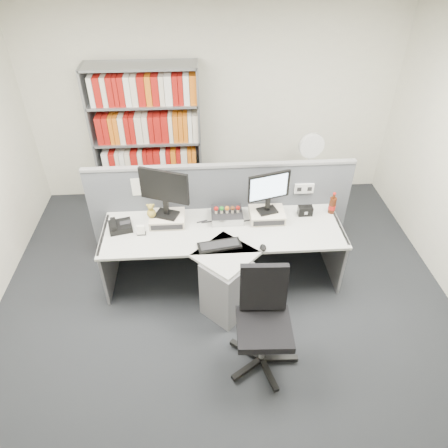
{
  "coord_description": "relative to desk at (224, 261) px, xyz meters",
  "views": [
    {
      "loc": [
        -0.22,
        -2.67,
        3.47
      ],
      "look_at": [
        0.0,
        0.65,
        0.92
      ],
      "focal_mm": 33.08,
      "sensor_mm": 36.0,
      "label": 1
    }
  ],
  "objects": [
    {
      "name": "keyboard",
      "position": [
        -0.05,
        -0.06,
        0.28
      ],
      "size": [
        0.46,
        0.24,
        0.03
      ],
      "color": "black",
      "rests_on": "desk"
    },
    {
      "name": "ground",
      "position": [
        0.0,
        -0.6,
        -0.46
      ],
      "size": [
        5.5,
        5.5,
        0.0
      ],
      "primitive_type": "plane",
      "color": "#27292E",
      "rests_on": "ground"
    },
    {
      "name": "speaker",
      "position": [
        0.94,
        0.43,
        0.32
      ],
      "size": [
        0.16,
        0.09,
        0.11
      ],
      "primitive_type": "cube",
      "color": "black",
      "rests_on": "desk"
    },
    {
      "name": "figurines",
      "position": [
        0.06,
        0.4,
        0.41
      ],
      "size": [
        0.29,
        0.05,
        0.09
      ],
      "color": "beige",
      "rests_on": "desktop_pc"
    },
    {
      "name": "desk_phone",
      "position": [
        -1.11,
        0.3,
        0.3
      ],
      "size": [
        0.28,
        0.27,
        0.1
      ],
      "color": "black",
      "rests_on": "desk"
    },
    {
      "name": "filing_cabinet",
      "position": [
        1.2,
        1.4,
        -0.11
      ],
      "size": [
        0.45,
        0.61,
        0.7
      ],
      "color": "gray",
      "rests_on": "ground"
    },
    {
      "name": "room_shell",
      "position": [
        0.0,
        -0.6,
        1.33
      ],
      "size": [
        5.04,
        5.54,
        2.72
      ],
      "color": "white",
      "rests_on": "ground"
    },
    {
      "name": "partition",
      "position": [
        0.0,
        0.65,
        0.19
      ],
      "size": [
        3.0,
        0.08,
        1.27
      ],
      "color": "#585B63",
      "rests_on": "ground"
    },
    {
      "name": "desk_fan",
      "position": [
        1.2,
        1.4,
        0.59
      ],
      "size": [
        0.33,
        0.19,
        0.55
      ],
      "color": "white",
      "rests_on": "filing_cabinet"
    },
    {
      "name": "monitor_riser_right",
      "position": [
        0.5,
        0.38,
        0.31
      ],
      "size": [
        0.38,
        0.31,
        0.1
      ],
      "color": "beige",
      "rests_on": "desk"
    },
    {
      "name": "desk",
      "position": [
        0.0,
        0.0,
        0.0
      ],
      "size": [
        2.6,
        1.2,
        0.72
      ],
      "color": "beige",
      "rests_on": "ground"
    },
    {
      "name": "monitor_left",
      "position": [
        -0.6,
        0.38,
        0.69
      ],
      "size": [
        0.52,
        0.25,
        0.55
      ],
      "color": "black",
      "rests_on": "monitor_riser_left"
    },
    {
      "name": "monitor_riser_left",
      "position": [
        -0.6,
        0.38,
        0.31
      ],
      "size": [
        0.38,
        0.31,
        0.1
      ],
      "color": "beige",
      "rests_on": "desk"
    },
    {
      "name": "office_chair",
      "position": [
        0.29,
        -0.87,
        0.09
      ],
      "size": [
        0.66,
        0.68,
        1.02
      ],
      "color": "silver",
      "rests_on": "ground"
    },
    {
      "name": "plush_toy",
      "position": [
        -0.76,
        0.37,
        0.44
      ],
      "size": [
        0.1,
        0.1,
        0.17
      ],
      "color": "olive",
      "rests_on": "monitor_riser_left"
    },
    {
      "name": "cola_bottle",
      "position": [
        1.25,
        0.45,
        0.36
      ],
      "size": [
        0.08,
        0.08,
        0.26
      ],
      "color": "#3F190A",
      "rests_on": "desk"
    },
    {
      "name": "monitor_right",
      "position": [
        0.5,
        0.38,
        0.65
      ],
      "size": [
        0.46,
        0.2,
        0.48
      ],
      "color": "black",
      "rests_on": "monitor_riser_right"
    },
    {
      "name": "desktop_pc",
      "position": [
        0.06,
        0.42,
        0.31
      ],
      "size": [
        0.34,
        0.31,
        0.09
      ],
      "color": "black",
      "rests_on": "desk"
    },
    {
      "name": "desk_calendar",
      "position": [
        -0.87,
        0.2,
        0.31
      ],
      "size": [
        0.09,
        0.07,
        0.11
      ],
      "color": "black",
      "rests_on": "desk"
    },
    {
      "name": "mouse",
      "position": [
        0.39,
        -0.13,
        0.28
      ],
      "size": [
        0.07,
        0.11,
        0.04
      ],
      "primitive_type": "ellipsoid",
      "color": "black",
      "rests_on": "desk"
    },
    {
      "name": "shelving_unit",
      "position": [
        -0.9,
        1.85,
        0.52
      ],
      "size": [
        1.41,
        0.4,
        2.0
      ],
      "color": "gray",
      "rests_on": "ground"
    }
  ]
}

